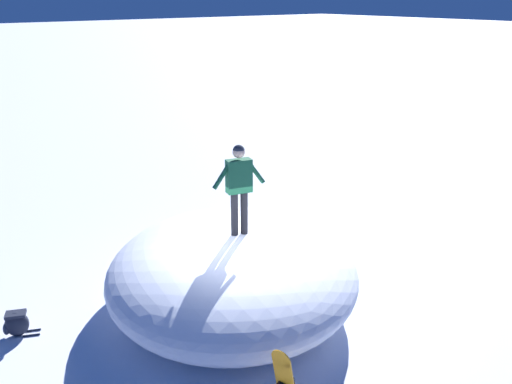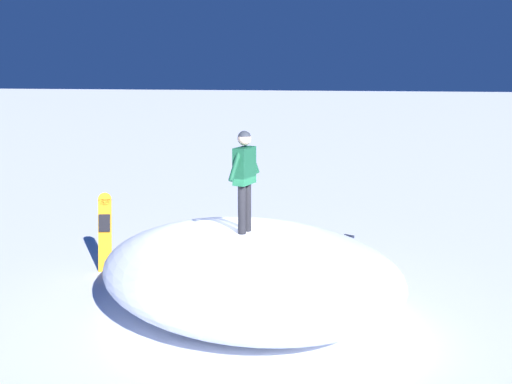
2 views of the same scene
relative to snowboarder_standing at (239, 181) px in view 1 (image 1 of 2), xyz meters
The scene contains 4 objects.
ground 2.66m from the snowboarder_standing, 132.92° to the right, with size 240.00×240.00×0.00m, color white.
snow_mound 1.84m from the snowboarder_standing, 166.82° to the left, with size 5.90×4.90×1.51m, color white.
snowboarder_standing is the anchor object (origin of this frame).
backpack_near 4.83m from the snowboarder_standing, 157.95° to the left, with size 0.66×0.47×0.48m.
Camera 1 is at (-5.68, -7.80, 5.94)m, focal length 40.13 mm.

